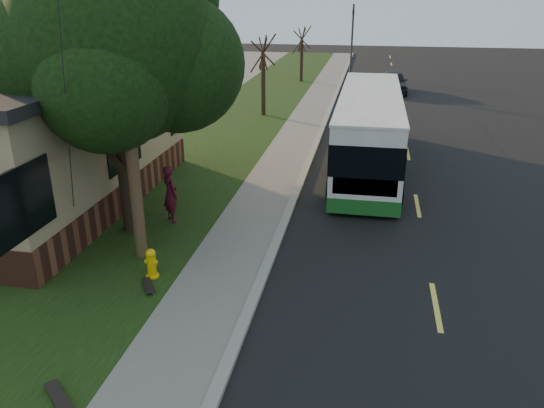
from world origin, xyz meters
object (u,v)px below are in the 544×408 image
(leafy_tree, at_px, (118,45))
(bare_tree_far, at_px, (302,55))
(transit_bus, at_px, (369,129))
(dumpster, at_px, (64,181))
(distant_car, at_px, (393,82))
(traffic_signal, at_px, (352,35))
(skateboarder, at_px, (170,194))
(utility_pole, at_px, (124,77))
(fire_hydrant, at_px, (151,263))
(skateboard_spare, at_px, (58,397))
(bare_tree_near, at_px, (263,77))
(skateboard_main, at_px, (148,286))

(leafy_tree, relative_size, bare_tree_far, 1.94)
(bare_tree_far, xyz_separation_m, transit_bus, (5.28, -20.20, -0.47))
(dumpster, relative_size, distant_car, 0.38)
(leafy_tree, xyz_separation_m, traffic_signal, (4.67, 31.35, -2.00))
(traffic_signal, relative_size, skateboarder, 3.21)
(utility_pole, relative_size, dumpster, 5.59)
(utility_pole, distance_m, transit_bus, 10.88)
(fire_hydrant, relative_size, skateboard_spare, 0.89)
(transit_bus, bearing_deg, fire_hydrant, -116.47)
(utility_pole, xyz_separation_m, distant_car, (7.02, 25.82, -3.90))
(utility_pole, xyz_separation_m, bare_tree_near, (-0.19, 17.01, -2.48))
(leafy_tree, xyz_separation_m, skateboarder, (0.84, 0.64, -4.24))
(utility_pole, bearing_deg, leafy_tree, 117.60)
(utility_pole, xyz_separation_m, traffic_signal, (3.81, 33.01, -1.47))
(transit_bus, xyz_separation_m, skateboard_spare, (-4.83, -14.00, -1.40))
(skateboard_main, bearing_deg, bare_tree_near, 93.09)
(leafy_tree, distance_m, skateboarder, 4.37)
(utility_pole, relative_size, transit_bus, 0.85)
(fire_hydrant, xyz_separation_m, skateboard_spare, (0.05, -4.20, -0.30))
(utility_pole, xyz_separation_m, transit_bus, (5.59, 8.81, -3.09))
(traffic_signal, xyz_separation_m, skateboarder, (-3.83, -30.71, -2.24))
(leafy_tree, relative_size, skateboarder, 4.56)
(bare_tree_near, bearing_deg, fire_hydrant, -87.14)
(dumpster, bearing_deg, transit_bus, 30.47)
(bare_tree_far, distance_m, dumpster, 26.22)
(utility_pole, xyz_separation_m, bare_tree_far, (0.31, 29.01, -2.63))
(traffic_signal, distance_m, skateboard_spare, 38.44)
(skateboard_spare, bearing_deg, traffic_signal, 85.43)
(fire_hydrant, height_order, traffic_signal, traffic_signal)
(dumpster, bearing_deg, skateboarder, -12.46)
(utility_pole, relative_size, bare_tree_far, 2.25)
(leafy_tree, distance_m, traffic_signal, 31.76)
(utility_pole, distance_m, skateboarder, 4.36)
(bare_tree_near, relative_size, bare_tree_far, 1.07)
(bare_tree_near, relative_size, distant_car, 1.00)
(bare_tree_near, bearing_deg, skateboard_main, -86.91)
(skateboarder, height_order, skateboard_spare, skateboarder)
(bare_tree_far, distance_m, transit_bus, 20.88)
(utility_pole, height_order, distant_car, utility_pole)
(traffic_signal, relative_size, dumpster, 3.39)
(utility_pole, relative_size, traffic_signal, 1.65)
(skateboarder, xyz_separation_m, distant_car, (7.05, 23.52, -0.19))
(utility_pole, xyz_separation_m, skateboard_main, (0.81, -1.50, -4.51))
(utility_pole, relative_size, skateboard_main, 12.27)
(bare_tree_near, bearing_deg, traffic_signal, 75.96)
(traffic_signal, bearing_deg, dumpster, -104.64)
(fire_hydrant, distance_m, skateboard_main, 0.60)
(bare_tree_far, xyz_separation_m, skateboard_main, (0.50, -30.51, -1.88))
(dumpster, height_order, distant_car, distant_car)
(transit_bus, bearing_deg, skateboarder, -130.75)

